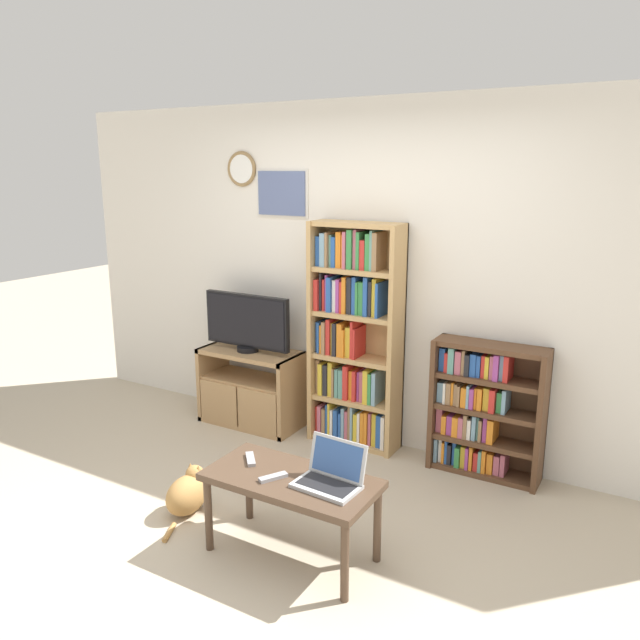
{
  "coord_description": "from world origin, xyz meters",
  "views": [
    {
      "loc": [
        1.98,
        -2.51,
        2.11
      ],
      "look_at": [
        -0.02,
        0.93,
        1.13
      ],
      "focal_mm": 35.0,
      "sensor_mm": 36.0,
      "label": 1
    }
  ],
  "objects_px": {
    "remote_near_laptop": "(251,459)",
    "bookshelf_tall": "(353,339)",
    "bookshelf_short": "(481,409)",
    "remote_far_from_laptop": "(273,477)",
    "coffee_table": "(291,487)",
    "laptop": "(331,474)",
    "television": "(247,322)",
    "cat": "(188,493)",
    "tv_stand": "(250,388)"
  },
  "relations": [
    {
      "from": "television",
      "to": "laptop",
      "type": "distance_m",
      "value": 2.06
    },
    {
      "from": "laptop",
      "to": "cat",
      "type": "height_order",
      "value": "laptop"
    },
    {
      "from": "bookshelf_tall",
      "to": "bookshelf_short",
      "type": "xyz_separation_m",
      "value": [
        1.0,
        0.0,
        -0.37
      ]
    },
    {
      "from": "television",
      "to": "coffee_table",
      "type": "bearing_deg",
      "value": -46.45
    },
    {
      "from": "remote_near_laptop",
      "to": "bookshelf_short",
      "type": "bearing_deg",
      "value": 16.33
    },
    {
      "from": "cat",
      "to": "remote_far_from_laptop",
      "type": "bearing_deg",
      "value": -11.72
    },
    {
      "from": "television",
      "to": "bookshelf_short",
      "type": "relative_size",
      "value": 0.83
    },
    {
      "from": "coffee_table",
      "to": "cat",
      "type": "bearing_deg",
      "value": 176.32
    },
    {
      "from": "laptop",
      "to": "remote_far_from_laptop",
      "type": "relative_size",
      "value": 2.2
    },
    {
      "from": "bookshelf_short",
      "to": "cat",
      "type": "distance_m",
      "value": 2.05
    },
    {
      "from": "coffee_table",
      "to": "remote_far_from_laptop",
      "type": "bearing_deg",
      "value": -136.15
    },
    {
      "from": "bookshelf_tall",
      "to": "television",
      "type": "bearing_deg",
      "value": -172.33
    },
    {
      "from": "tv_stand",
      "to": "remote_far_from_laptop",
      "type": "height_order",
      "value": "tv_stand"
    },
    {
      "from": "bookshelf_short",
      "to": "remote_near_laptop",
      "type": "distance_m",
      "value": 1.72
    },
    {
      "from": "laptop",
      "to": "television",
      "type": "bearing_deg",
      "value": 142.82
    },
    {
      "from": "television",
      "to": "laptop",
      "type": "height_order",
      "value": "television"
    },
    {
      "from": "bookshelf_tall",
      "to": "bookshelf_short",
      "type": "distance_m",
      "value": 1.07
    },
    {
      "from": "laptop",
      "to": "tv_stand",
      "type": "bearing_deg",
      "value": 142.49
    },
    {
      "from": "bookshelf_tall",
      "to": "laptop",
      "type": "xyz_separation_m",
      "value": [
        0.62,
        -1.46,
        -0.3
      ]
    },
    {
      "from": "tv_stand",
      "to": "remote_near_laptop",
      "type": "relative_size",
      "value": 5.73
    },
    {
      "from": "remote_far_from_laptop",
      "to": "tv_stand",
      "type": "bearing_deg",
      "value": -19.82
    },
    {
      "from": "television",
      "to": "remote_far_from_laptop",
      "type": "height_order",
      "value": "television"
    },
    {
      "from": "tv_stand",
      "to": "laptop",
      "type": "relative_size",
      "value": 2.41
    },
    {
      "from": "television",
      "to": "remote_near_laptop",
      "type": "distance_m",
      "value": 1.71
    },
    {
      "from": "bookshelf_tall",
      "to": "coffee_table",
      "type": "height_order",
      "value": "bookshelf_tall"
    },
    {
      "from": "tv_stand",
      "to": "cat",
      "type": "bearing_deg",
      "value": -69.74
    },
    {
      "from": "tv_stand",
      "to": "laptop",
      "type": "xyz_separation_m",
      "value": [
        1.52,
        -1.34,
        0.22
      ]
    },
    {
      "from": "remote_near_laptop",
      "to": "remote_far_from_laptop",
      "type": "bearing_deg",
      "value": -67.47
    },
    {
      "from": "television",
      "to": "bookshelf_tall",
      "type": "relative_size",
      "value": 0.46
    },
    {
      "from": "tv_stand",
      "to": "television",
      "type": "height_order",
      "value": "television"
    },
    {
      "from": "bookshelf_tall",
      "to": "laptop",
      "type": "relative_size",
      "value": 4.87
    },
    {
      "from": "coffee_table",
      "to": "laptop",
      "type": "relative_size",
      "value": 2.68
    },
    {
      "from": "coffee_table",
      "to": "bookshelf_short",
      "type": "bearing_deg",
      "value": 67.93
    },
    {
      "from": "bookshelf_short",
      "to": "laptop",
      "type": "distance_m",
      "value": 1.51
    },
    {
      "from": "coffee_table",
      "to": "cat",
      "type": "relative_size",
      "value": 1.96
    },
    {
      "from": "cat",
      "to": "television",
      "type": "bearing_deg",
      "value": 108.36
    },
    {
      "from": "tv_stand",
      "to": "bookshelf_short",
      "type": "distance_m",
      "value": 1.91
    },
    {
      "from": "television",
      "to": "coffee_table",
      "type": "height_order",
      "value": "television"
    },
    {
      "from": "laptop",
      "to": "remote_near_laptop",
      "type": "relative_size",
      "value": 2.38
    },
    {
      "from": "bookshelf_short",
      "to": "remote_near_laptop",
      "type": "bearing_deg",
      "value": -122.13
    },
    {
      "from": "remote_near_laptop",
      "to": "tv_stand",
      "type": "bearing_deg",
      "value": 85.03
    },
    {
      "from": "coffee_table",
      "to": "tv_stand",
      "type": "bearing_deg",
      "value": 133.19
    },
    {
      "from": "laptop",
      "to": "cat",
      "type": "xyz_separation_m",
      "value": [
        -1.03,
        0.01,
        -0.41
      ]
    },
    {
      "from": "bookshelf_short",
      "to": "coffee_table",
      "type": "bearing_deg",
      "value": -112.07
    },
    {
      "from": "bookshelf_short",
      "to": "coffee_table",
      "type": "xyz_separation_m",
      "value": [
        -0.61,
        -1.5,
        -0.05
      ]
    },
    {
      "from": "tv_stand",
      "to": "remote_near_laptop",
      "type": "distance_m",
      "value": 1.67
    },
    {
      "from": "remote_near_laptop",
      "to": "bookshelf_tall",
      "type": "bearing_deg",
      "value": 52.08
    },
    {
      "from": "television",
      "to": "bookshelf_tall",
      "type": "height_order",
      "value": "bookshelf_tall"
    },
    {
      "from": "bookshelf_tall",
      "to": "bookshelf_short",
      "type": "relative_size",
      "value": 1.81
    },
    {
      "from": "remote_far_from_laptop",
      "to": "cat",
      "type": "distance_m",
      "value": 0.82
    }
  ]
}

